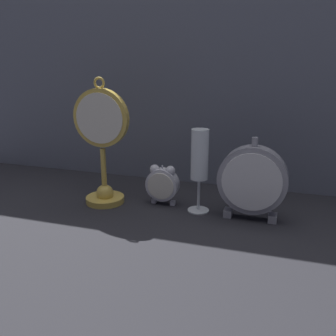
% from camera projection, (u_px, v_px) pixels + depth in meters
% --- Properties ---
extents(ground_plane, '(4.00, 4.00, 0.00)m').
position_uv_depth(ground_plane, '(158.00, 224.00, 0.88)').
color(ground_plane, '#232328').
extents(fabric_backdrop_drape, '(1.63, 0.01, 0.69)m').
position_uv_depth(fabric_backdrop_drape, '(194.00, 68.00, 1.08)').
color(fabric_backdrop_drape, slate).
rests_on(fabric_backdrop_drape, ground_plane).
extents(pocket_watch_on_stand, '(0.15, 0.10, 0.33)m').
position_uv_depth(pocket_watch_on_stand, '(102.00, 148.00, 0.97)').
color(pocket_watch_on_stand, gold).
rests_on(pocket_watch_on_stand, ground_plane).
extents(alarm_clock_twin_bell, '(0.09, 0.03, 0.11)m').
position_uv_depth(alarm_clock_twin_bell, '(162.00, 183.00, 0.98)').
color(alarm_clock_twin_bell, silver).
rests_on(alarm_clock_twin_bell, ground_plane).
extents(mantel_clock_silver, '(0.16, 0.04, 0.20)m').
position_uv_depth(mantel_clock_silver, '(252.00, 181.00, 0.88)').
color(mantel_clock_silver, gray).
rests_on(mantel_clock_silver, ground_plane).
extents(champagne_flute, '(0.05, 0.05, 0.21)m').
position_uv_depth(champagne_flute, '(200.00, 160.00, 0.92)').
color(champagne_flute, silver).
rests_on(champagne_flute, ground_plane).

